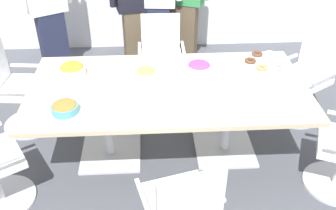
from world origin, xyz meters
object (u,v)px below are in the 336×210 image
office_chair_5 (161,61)px  napkin_pile (275,82)px  conference_table (168,98)px  person_standing_1 (136,3)px  snack_bowl_candy_mix (199,66)px  donut_platter (266,61)px  person_standing_0 (47,6)px  snack_bowl_cookies (146,73)px  snack_bowl_chips_orange (72,70)px  snack_bowl_pretzels (65,107)px  plate_stack (237,98)px  office_chair_4 (304,82)px  office_chair_0 (18,92)px

office_chair_5 → napkin_pile: bearing=129.5°
conference_table → person_standing_1: size_ratio=1.37×
snack_bowl_candy_mix → donut_platter: 0.67m
napkin_pile → office_chair_5: bearing=129.6°
conference_table → snack_bowl_candy_mix: size_ratio=10.34×
person_standing_0 → conference_table: bearing=99.9°
conference_table → person_standing_0: size_ratio=1.42×
snack_bowl_cookies → snack_bowl_candy_mix: size_ratio=0.81×
snack_bowl_chips_orange → napkin_pile: (1.77, -0.26, -0.03)m
snack_bowl_chips_orange → snack_bowl_pretzels: size_ratio=1.10×
plate_stack → conference_table: bearing=155.8°
snack_bowl_pretzels → office_chair_5: bearing=60.6°
office_chair_4 → snack_bowl_candy_mix: size_ratio=3.92×
person_standing_0 → snack_bowl_pretzels: (0.52, -2.01, -0.09)m
snack_bowl_chips_orange → office_chair_0: bearing=155.5°
snack_bowl_candy_mix → snack_bowl_cookies: bearing=-167.4°
conference_table → snack_bowl_chips_orange: bearing=164.8°
person_standing_0 → office_chair_0: bearing=54.0°
donut_platter → plate_stack: size_ratio=2.00×
snack_bowl_cookies → donut_platter: snack_bowl_cookies is taller
office_chair_0 → snack_bowl_candy_mix: size_ratio=3.92×
conference_table → snack_bowl_candy_mix: snack_bowl_candy_mix is taller
person_standing_1 → napkin_pile: 2.05m
office_chair_4 → snack_bowl_pretzels: (-2.29, -0.90, 0.39)m
office_chair_0 → snack_bowl_cookies: 1.41m
person_standing_1 → snack_bowl_chips_orange: 1.49m
person_standing_0 → napkin_pile: size_ratio=9.56×
office_chair_5 → napkin_pile: size_ratio=5.14×
conference_table → person_standing_1: 1.66m
snack_bowl_chips_orange → napkin_pile: size_ratio=1.33×
snack_bowl_pretzels → donut_platter: 1.91m
conference_table → office_chair_4: bearing=20.9°
office_chair_0 → snack_bowl_cookies: (1.30, -0.37, 0.39)m
office_chair_4 → snack_bowl_chips_orange: office_chair_4 is taller
snack_bowl_cookies → snack_bowl_chips_orange: (-0.66, 0.08, 0.01)m
office_chair_0 → office_chair_5: 1.59m
snack_bowl_pretzels → plate_stack: (1.38, 0.09, -0.02)m
office_chair_5 → person_standing_0: bearing=-23.4°
snack_bowl_chips_orange → conference_table: bearing=-15.2°
conference_table → office_chair_5: 1.13m
office_chair_0 → snack_bowl_cookies: size_ratio=4.82×
office_chair_4 → donut_platter: 0.66m
snack_bowl_cookies → snack_bowl_pretzels: 0.80m
person_standing_0 → napkin_pile: person_standing_0 is taller
snack_bowl_pretzels → donut_platter: size_ratio=0.52×
snack_bowl_chips_orange → snack_bowl_pretzels: snack_bowl_chips_orange is taller
office_chair_4 → office_chair_5: size_ratio=1.00×
office_chair_0 → person_standing_0: (0.15, 1.15, 0.47)m
office_chair_5 → person_standing_1: bearing=-61.5°
conference_table → napkin_pile: bearing=-1.8°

